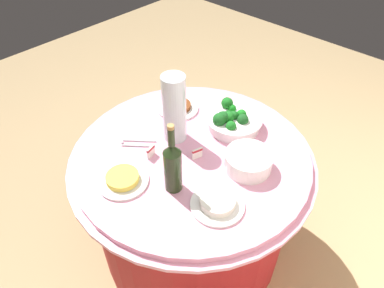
{
  "coord_description": "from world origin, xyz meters",
  "views": [
    {
      "loc": [
        0.88,
        0.81,
        1.88
      ],
      "look_at": [
        0.0,
        0.0,
        0.79
      ],
      "focal_mm": 33.13,
      "sensor_mm": 36.0,
      "label": 1
    }
  ],
  "objects_px": {
    "serving_tongs": "(137,143)",
    "food_plate_fried_egg": "(123,179)",
    "broccoli_bowl": "(232,120)",
    "food_plate_stir_fry": "(178,107)",
    "food_plate_rice": "(217,203)",
    "label_placard_rear": "(172,156)",
    "label_placard_mid": "(197,153)",
    "wine_bottle": "(173,166)",
    "decorative_fruit_vase": "(174,112)",
    "plate_stack": "(248,161)",
    "label_placard_front": "(151,151)"
  },
  "relations": [
    {
      "from": "serving_tongs",
      "to": "food_plate_fried_egg",
      "type": "xyz_separation_m",
      "value": [
        0.2,
        0.14,
        0.01
      ]
    },
    {
      "from": "broccoli_bowl",
      "to": "serving_tongs",
      "type": "distance_m",
      "value": 0.48
    },
    {
      "from": "food_plate_stir_fry",
      "to": "food_plate_fried_egg",
      "type": "height_order",
      "value": "food_plate_fried_egg"
    },
    {
      "from": "broccoli_bowl",
      "to": "food_plate_rice",
      "type": "xyz_separation_m",
      "value": [
        0.43,
        0.26,
        -0.03
      ]
    },
    {
      "from": "broccoli_bowl",
      "to": "label_placard_rear",
      "type": "xyz_separation_m",
      "value": [
        0.37,
        -0.05,
        -0.01
      ]
    },
    {
      "from": "broccoli_bowl",
      "to": "label_placard_mid",
      "type": "distance_m",
      "value": 0.28
    },
    {
      "from": "wine_bottle",
      "to": "food_plate_fried_egg",
      "type": "bearing_deg",
      "value": -55.0
    },
    {
      "from": "wine_bottle",
      "to": "serving_tongs",
      "type": "distance_m",
      "value": 0.35
    },
    {
      "from": "decorative_fruit_vase",
      "to": "food_plate_stir_fry",
      "type": "bearing_deg",
      "value": -138.66
    },
    {
      "from": "wine_bottle",
      "to": "plate_stack",
      "type": "bearing_deg",
      "value": 152.26
    },
    {
      "from": "wine_bottle",
      "to": "serving_tongs",
      "type": "height_order",
      "value": "wine_bottle"
    },
    {
      "from": "broccoli_bowl",
      "to": "decorative_fruit_vase",
      "type": "relative_size",
      "value": 0.82
    },
    {
      "from": "broccoli_bowl",
      "to": "label_placard_mid",
      "type": "relative_size",
      "value": 5.09
    },
    {
      "from": "decorative_fruit_vase",
      "to": "food_plate_rice",
      "type": "relative_size",
      "value": 1.55
    },
    {
      "from": "decorative_fruit_vase",
      "to": "label_placard_rear",
      "type": "bearing_deg",
      "value": 39.57
    },
    {
      "from": "wine_bottle",
      "to": "decorative_fruit_vase",
      "type": "distance_m",
      "value": 0.32
    },
    {
      "from": "broccoli_bowl",
      "to": "label_placard_rear",
      "type": "height_order",
      "value": "broccoli_bowl"
    },
    {
      "from": "food_plate_stir_fry",
      "to": "label_placard_rear",
      "type": "relative_size",
      "value": 4.0
    },
    {
      "from": "serving_tongs",
      "to": "label_placard_rear",
      "type": "xyz_separation_m",
      "value": [
        -0.03,
        0.2,
        0.03
      ]
    },
    {
      "from": "broccoli_bowl",
      "to": "food_plate_rice",
      "type": "relative_size",
      "value": 1.27
    },
    {
      "from": "label_placard_front",
      "to": "label_placard_rear",
      "type": "bearing_deg",
      "value": 115.1
    },
    {
      "from": "food_plate_rice",
      "to": "label_placard_mid",
      "type": "bearing_deg",
      "value": -121.38
    },
    {
      "from": "plate_stack",
      "to": "decorative_fruit_vase",
      "type": "height_order",
      "value": "decorative_fruit_vase"
    },
    {
      "from": "broccoli_bowl",
      "to": "label_placard_mid",
      "type": "bearing_deg",
      "value": 4.24
    },
    {
      "from": "decorative_fruit_vase",
      "to": "label_placard_rear",
      "type": "distance_m",
      "value": 0.2
    },
    {
      "from": "label_placard_rear",
      "to": "label_placard_mid",
      "type": "bearing_deg",
      "value": 142.76
    },
    {
      "from": "label_placard_front",
      "to": "label_placard_mid",
      "type": "height_order",
      "value": "same"
    },
    {
      "from": "serving_tongs",
      "to": "label_placard_rear",
      "type": "bearing_deg",
      "value": 98.85
    },
    {
      "from": "food_plate_stir_fry",
      "to": "label_placard_front",
      "type": "distance_m",
      "value": 0.38
    },
    {
      "from": "serving_tongs",
      "to": "food_plate_fried_egg",
      "type": "height_order",
      "value": "food_plate_fried_egg"
    },
    {
      "from": "decorative_fruit_vase",
      "to": "food_plate_stir_fry",
      "type": "height_order",
      "value": "decorative_fruit_vase"
    },
    {
      "from": "plate_stack",
      "to": "serving_tongs",
      "type": "height_order",
      "value": "plate_stack"
    },
    {
      "from": "decorative_fruit_vase",
      "to": "label_placard_mid",
      "type": "relative_size",
      "value": 6.18
    },
    {
      "from": "serving_tongs",
      "to": "label_placard_rear",
      "type": "distance_m",
      "value": 0.21
    },
    {
      "from": "serving_tongs",
      "to": "decorative_fruit_vase",
      "type": "bearing_deg",
      "value": 148.79
    },
    {
      "from": "decorative_fruit_vase",
      "to": "food_plate_fried_egg",
      "type": "xyz_separation_m",
      "value": [
        0.36,
        0.04,
        -0.13
      ]
    },
    {
      "from": "serving_tongs",
      "to": "plate_stack",
      "type": "bearing_deg",
      "value": 115.64
    },
    {
      "from": "plate_stack",
      "to": "label_placard_rear",
      "type": "height_order",
      "value": "plate_stack"
    },
    {
      "from": "label_placard_front",
      "to": "label_placard_mid",
      "type": "distance_m",
      "value": 0.21
    },
    {
      "from": "food_plate_rice",
      "to": "decorative_fruit_vase",
      "type": "bearing_deg",
      "value": -113.76
    },
    {
      "from": "broccoli_bowl",
      "to": "food_plate_fried_egg",
      "type": "bearing_deg",
      "value": -10.63
    },
    {
      "from": "decorative_fruit_vase",
      "to": "label_placard_rear",
      "type": "relative_size",
      "value": 6.18
    },
    {
      "from": "plate_stack",
      "to": "label_placard_mid",
      "type": "distance_m",
      "value": 0.23
    },
    {
      "from": "decorative_fruit_vase",
      "to": "broccoli_bowl",
      "type": "bearing_deg",
      "value": 147.47
    },
    {
      "from": "label_placard_front",
      "to": "label_placard_rear",
      "type": "xyz_separation_m",
      "value": [
        -0.04,
        0.09,
        0.0
      ]
    },
    {
      "from": "wine_bottle",
      "to": "label_placard_rear",
      "type": "xyz_separation_m",
      "value": [
        -0.11,
        -0.12,
        -0.1
      ]
    },
    {
      "from": "wine_bottle",
      "to": "serving_tongs",
      "type": "xyz_separation_m",
      "value": [
        -0.07,
        -0.32,
        -0.12
      ]
    },
    {
      "from": "food_plate_stir_fry",
      "to": "label_placard_rear",
      "type": "xyz_separation_m",
      "value": [
        0.3,
        0.26,
        0.02
      ]
    },
    {
      "from": "label_placard_front",
      "to": "label_placard_rear",
      "type": "height_order",
      "value": "same"
    },
    {
      "from": "serving_tongs",
      "to": "food_plate_fried_egg",
      "type": "bearing_deg",
      "value": 35.01
    }
  ]
}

